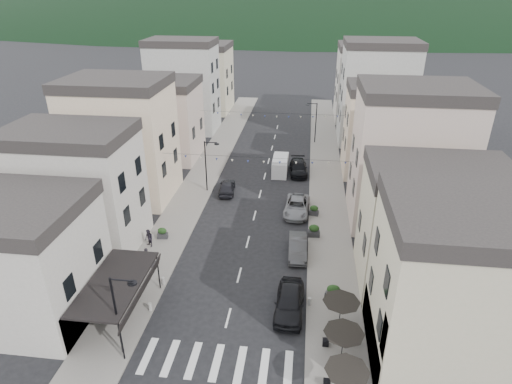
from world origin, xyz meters
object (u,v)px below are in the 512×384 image
parked_car_e (227,187)px  pedestrian_a (147,258)px  parked_car_d (298,168)px  parked_car_c (297,206)px  parked_car_b (298,247)px  parked_car_a (290,302)px  pedestrian_b (149,238)px  delivery_van (280,165)px

parked_car_e → pedestrian_a: pedestrian_a is taller
parked_car_d → parked_car_e: bearing=-144.9°
parked_car_c → parked_car_e: bearing=157.6°
parked_car_b → pedestrian_a: (-12.31, -3.52, 0.26)m
parked_car_a → parked_car_e: bearing=114.9°
parked_car_d → pedestrian_a: (-11.78, -21.35, 0.25)m
parked_car_c → parked_car_e: (-8.00, 3.74, -0.02)m
parked_car_b → parked_car_d: size_ratio=0.87×
parked_car_e → pedestrian_b: size_ratio=2.51×
parked_car_e → delivery_van: (5.56, 6.39, 0.37)m
parked_car_d → pedestrian_a: 24.38m
parked_car_d → pedestrian_a: size_ratio=2.93×
parked_car_a → pedestrian_a: bearing=164.0°
parked_car_a → pedestrian_b: pedestrian_b is taller
pedestrian_b → delivery_van: bearing=95.2°
pedestrian_b → parked_car_a: bearing=7.2°
parked_car_e → pedestrian_b: 12.80m
parked_car_e → pedestrian_a: bearing=69.7°
parked_car_a → parked_car_b: parked_car_a is taller
parked_car_d → parked_car_e: 10.19m
parked_car_a → parked_car_e: parked_car_a is taller
parked_car_c → parked_car_d: 10.27m
parked_car_a → delivery_van: bearing=97.2°
parked_car_a → parked_car_d: (-0.20, 25.14, -0.11)m
parked_car_d → parked_car_e: size_ratio=1.22×
parked_car_a → parked_car_c: bearing=91.7°
parked_car_a → parked_car_e: size_ratio=1.20×
parked_car_e → pedestrian_a: size_ratio=2.40×
parked_car_a → pedestrian_b: (-12.89, 6.77, 0.10)m
parked_car_c → delivery_van: 10.42m
delivery_van → pedestrian_b: delivery_van is taller
parked_car_c → pedestrian_b: (-12.85, -8.10, 0.22)m
parked_car_e → pedestrian_b: pedestrian_b is taller
parked_car_b → delivery_van: bearing=96.9°
parked_car_e → pedestrian_a: 15.34m
pedestrian_a → pedestrian_b: pedestrian_a is taller
pedestrian_a → pedestrian_b: size_ratio=1.04×
parked_car_a → parked_car_b: bearing=89.0°
parked_car_d → pedestrian_b: pedestrian_b is taller
pedestrian_b → parked_car_e: bearing=102.6°
parked_car_b → delivery_van: delivery_van is taller
parked_car_a → delivery_van: 25.13m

